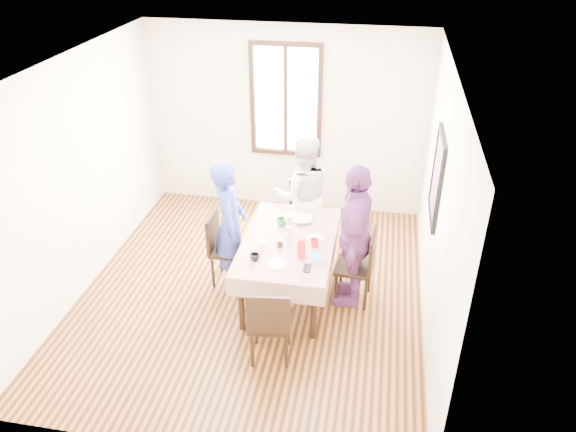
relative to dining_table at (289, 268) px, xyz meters
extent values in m
plane|color=black|center=(-0.44, -0.04, -0.38)|extent=(4.50, 4.50, 0.00)
plane|color=beige|center=(-0.44, 2.21, 0.98)|extent=(4.00, 0.00, 4.00)
plane|color=beige|center=(1.56, -0.04, 0.98)|extent=(0.00, 4.50, 4.50)
cube|color=black|center=(-0.44, 2.19, 1.27)|extent=(1.02, 0.06, 1.62)
cube|color=white|center=(-0.44, 2.20, 1.27)|extent=(0.90, 0.02, 1.50)
cube|color=red|center=(1.54, 0.26, 1.18)|extent=(0.04, 0.76, 0.96)
cube|color=black|center=(0.00, 0.00, 0.00)|extent=(0.90, 1.51, 0.75)
cube|color=#4F0102|center=(0.00, 0.00, 0.38)|extent=(1.02, 1.63, 0.01)
cube|color=black|center=(-0.75, 0.14, 0.08)|extent=(0.42, 0.42, 0.91)
cube|color=black|center=(0.75, 0.05, 0.08)|extent=(0.45, 0.45, 0.91)
cube|color=black|center=(0.00, 1.04, 0.08)|extent=(0.42, 0.42, 0.91)
cube|color=black|center=(0.00, -1.04, 0.08)|extent=(0.46, 0.46, 0.91)
imported|color=#2B3897|center=(-0.73, 0.14, 0.42)|extent=(0.51, 0.65, 1.59)
imported|color=beige|center=(0.00, 1.02, 0.43)|extent=(0.90, 0.77, 1.60)
imported|color=#6A3170|center=(0.73, 0.05, 0.49)|extent=(0.45, 1.03, 1.73)
imported|color=black|center=(-0.28, -0.47, 0.43)|extent=(0.11, 0.11, 0.08)
imported|color=red|center=(0.31, -0.09, 0.43)|extent=(0.14, 0.14, 0.09)
imported|color=#0C7226|center=(-0.14, 0.30, 0.43)|extent=(0.16, 0.16, 0.09)
imported|color=white|center=(0.09, 0.42, 0.42)|extent=(0.27, 0.27, 0.06)
cube|color=red|center=(0.19, -0.32, 0.50)|extent=(0.07, 0.07, 0.23)
cylinder|color=white|center=(0.38, -0.39, 0.42)|extent=(0.13, 0.13, 0.07)
cylinder|color=black|center=(-0.07, -0.16, 0.43)|extent=(0.06, 0.06, 0.09)
cylinder|color=silver|center=(-0.25, -0.24, 0.44)|extent=(0.07, 0.07, 0.10)
cube|color=black|center=(0.29, -0.52, 0.39)|extent=(0.08, 0.16, 0.01)
cylinder|color=silver|center=(0.00, 0.05, 0.46)|extent=(0.07, 0.07, 0.14)
cylinder|color=white|center=(0.29, 0.08, 0.39)|extent=(0.20, 0.20, 0.01)
cylinder|color=white|center=(-0.01, 0.56, 0.39)|extent=(0.20, 0.20, 0.01)
cylinder|color=white|center=(-0.04, -0.50, 0.39)|extent=(0.20, 0.20, 0.01)
cylinder|color=blue|center=(0.38, -0.39, 0.46)|extent=(0.12, 0.12, 0.01)
camera|label=1|loc=(0.92, -5.14, 3.71)|focal=34.17mm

